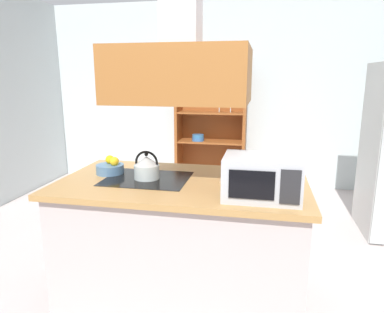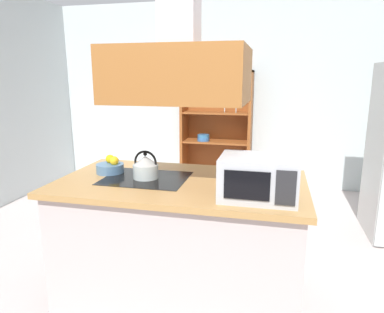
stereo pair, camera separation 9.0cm
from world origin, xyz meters
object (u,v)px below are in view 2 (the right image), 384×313
object	(u,v)px
kettle	(146,167)
fruit_bowl	(110,167)
dish_cabinet	(217,136)
cutting_board	(243,180)
microwave	(258,178)

from	to	relation	value
kettle	fruit_bowl	xyz separation A→B (m)	(-0.32, 0.08, -0.04)
dish_cabinet	cutting_board	bearing A→B (deg)	-76.61
dish_cabinet	cutting_board	distance (m)	2.77
cutting_board	fruit_bowl	size ratio (longest dim) A/B	1.62
dish_cabinet	cutting_board	xyz separation A→B (m)	(0.64, -2.69, 0.16)
cutting_board	fruit_bowl	world-z (taller)	fruit_bowl
cutting_board	microwave	distance (m)	0.39
cutting_board	microwave	bearing A→B (deg)	-71.02
dish_cabinet	fruit_bowl	size ratio (longest dim) A/B	8.17
fruit_bowl	cutting_board	bearing A→B (deg)	0.91
dish_cabinet	microwave	world-z (taller)	dish_cabinet
kettle	cutting_board	xyz separation A→B (m)	(0.70, 0.10, -0.08)
cutting_board	fruit_bowl	xyz separation A→B (m)	(-1.02, -0.02, 0.04)
dish_cabinet	fruit_bowl	bearing A→B (deg)	-97.89
kettle	dish_cabinet	bearing A→B (deg)	88.84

